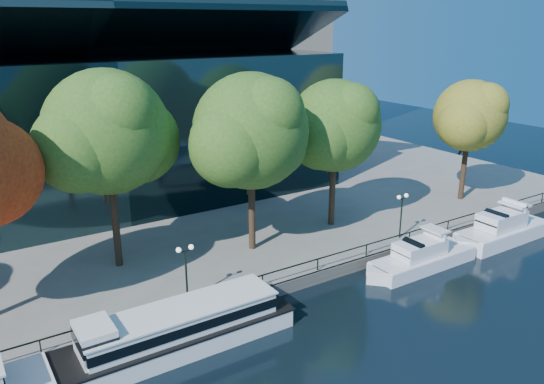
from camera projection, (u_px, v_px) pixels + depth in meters
ground at (288, 319)px, 35.94m from camera, size 160.00×160.00×0.00m
promenade at (120, 183)px, 64.86m from camera, size 90.00×67.08×1.00m
railing at (262, 275)px, 37.94m from camera, size 88.20×0.08×0.99m
convention_building at (90, 127)px, 56.67m from camera, size 50.00×24.57×21.43m
tour_boat at (167, 332)px, 32.07m from camera, size 16.99×3.79×3.22m
cruiser_near at (420, 257)px, 43.08m from camera, size 10.90×2.81×3.16m
cruiser_far at (500, 230)px, 48.26m from camera, size 11.36×3.15×3.71m
tree_2 at (110, 135)px, 38.60m from camera, size 11.50×9.43×15.21m
tree_3 at (253, 134)px, 41.89m from camera, size 11.58×9.50×14.66m
tree_4 at (336, 128)px, 47.42m from camera, size 10.38×8.51×13.56m
tree_5 at (471, 117)px, 54.76m from camera, size 9.25×7.59×12.73m
lamp_1 at (186, 260)px, 35.57m from camera, size 1.26×0.36×4.03m
lamp_2 at (402, 206)px, 46.14m from camera, size 1.26×0.36×4.03m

